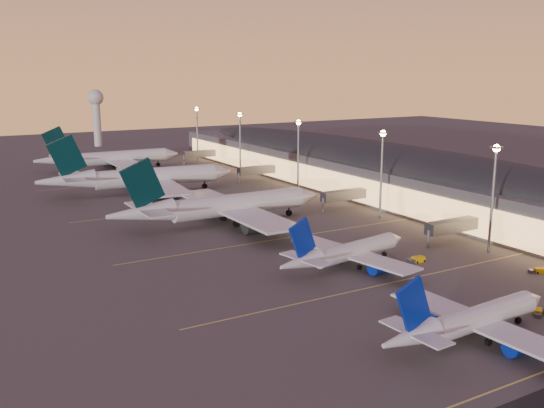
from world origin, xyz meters
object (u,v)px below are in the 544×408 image
Objects in this scene: baggage_tug_d at (538,271)px; airliner_wide_near at (221,207)px; radar_tower at (96,108)px; baggage_tug_c at (417,260)px; baggage_tug_b at (538,312)px; airliner_narrow_south at (470,321)px; airliner_wide_mid at (140,178)px; airliner_narrow_north at (346,253)px; airliner_wide_far at (110,158)px.

airliner_wide_near is at bearing 144.32° from baggage_tug_d.
radar_tower reaches higher than baggage_tug_c.
radar_tower is 7.63× the size of baggage_tug_c.
baggage_tug_c is (2.87, 33.63, 0.12)m from baggage_tug_b.
baggage_tug_b is 33.75m from baggage_tug_c.
airliner_narrow_south is 10.95× the size of baggage_tug_b.
airliner_wide_near is at bearing -78.95° from airliner_wide_mid.
baggage_tug_b is 25.14m from baggage_tug_d.
airliner_wide_near is at bearing 66.40° from baggage_tug_b.
radar_tower reaches higher than baggage_tug_d.
baggage_tug_d is (46.43, -126.79, -5.21)m from airliner_wide_mid.
airliner_wide_near is 15.15× the size of baggage_tug_c.
airliner_wide_near is (-7.09, 48.40, 1.86)m from airliner_narrow_north.
airliner_wide_mid is 151.93m from radar_tower.
airliner_wide_near is at bearing -95.07° from radar_tower.
radar_tower is (16.46, 292.32, 18.43)m from airliner_narrow_south.
airliner_narrow_north is 161.77m from airliner_wide_far.
airliner_wide_far is 201.17m from baggage_tug_b.
airliner_wide_mid is 1.10× the size of airliner_wide_far.
airliner_wide_near is 0.93× the size of airliner_wide_mid.
airliner_wide_near reaches higher than airliner_narrow_south.
airliner_narrow_south is 42.56m from baggage_tug_d.
airliner_narrow_north is at bearing -86.68° from airliner_wide_far.
airliner_wide_far reaches higher than baggage_tug_d.
airliner_wide_mid reaches higher than airliner_narrow_south.
baggage_tug_d is at bearing -44.30° from airliner_narrow_north.
airliner_narrow_north is 1.16× the size of radar_tower.
radar_tower reaches higher than airliner_narrow_north.
airliner_wide_near is at bearing 116.80° from baggage_tug_c.
baggage_tug_c is (29.11, -108.14, -5.12)m from airliner_wide_mid.
airliner_wide_mid is (-5.61, 54.93, 0.36)m from airliner_wide_near.
airliner_narrow_north is at bearing 79.17° from airliner_narrow_south.
airliner_narrow_north is 40.87m from baggage_tug_b.
airliner_wide_mid is 16.23× the size of baggage_tug_c.
baggage_tug_c reaches higher than baggage_tug_d.
airliner_wide_mid reaches higher than airliner_wide_far.
baggage_tug_c is 25.45m from baggage_tug_d.
airliner_narrow_south is at bearing -81.88° from airliner_wide_mid.
radar_tower is at bearing 53.53° from baggage_tug_b.
airliner_wide_mid is at bearing 63.51° from baggage_tug_b.
airliner_wide_near is 17.04× the size of baggage_tug_d.
airliner_narrow_north is 0.54× the size of airliner_wide_mid.
airliner_wide_far is 94.22m from radar_tower.
baggage_tug_c is at bearing -25.82° from airliner_narrow_north.
airliner_narrow_south is 88.22m from airliner_wide_near.
airliner_narrow_north reaches higher than baggage_tug_b.
airliner_wide_near is 89.39m from baggage_tug_b.
baggage_tug_d is at bearing -0.40° from baggage_tug_b.
baggage_tug_c is 1.12× the size of baggage_tug_d.
airliner_wide_mid is (-7.24, 143.12, 2.25)m from airliner_narrow_south.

